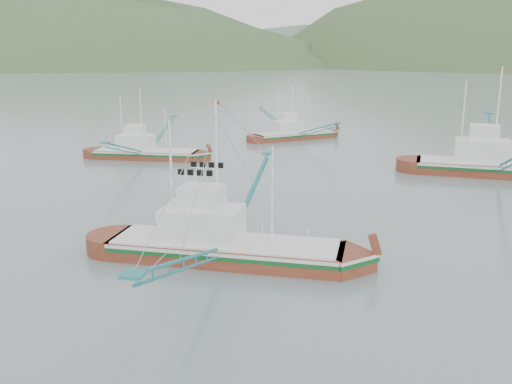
% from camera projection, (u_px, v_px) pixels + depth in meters
% --- Properties ---
extents(ground, '(1200.00, 1200.00, 0.00)m').
position_uv_depth(ground, '(239.00, 270.00, 33.46)').
color(ground, slate).
rests_on(ground, ground).
extents(main_boat, '(14.56, 26.04, 10.54)m').
position_uv_depth(main_boat, '(222.00, 236.00, 34.70)').
color(main_boat, maroon).
rests_on(main_boat, ground).
extents(bg_boat_far, '(15.76, 18.92, 8.59)m').
position_uv_depth(bg_boat_far, '(294.00, 126.00, 80.35)').
color(bg_boat_far, maroon).
rests_on(bg_boat_far, ground).
extents(bg_boat_left, '(12.23, 22.15, 8.96)m').
position_uv_depth(bg_boat_left, '(144.00, 148.00, 66.51)').
color(bg_boat_left, maroon).
rests_on(bg_boat_left, ground).
extents(bg_boat_right, '(16.32, 28.66, 11.66)m').
position_uv_depth(bg_boat_right, '(496.00, 158.00, 57.61)').
color(bg_boat_right, maroon).
rests_on(bg_boat_right, ground).
extents(headland_left, '(448.00, 308.00, 210.00)m').
position_uv_depth(headland_left, '(87.00, 65.00, 405.93)').
color(headland_left, '#3C572D').
rests_on(headland_left, ground).
extents(ridge_distant, '(960.00, 400.00, 240.00)m').
position_uv_depth(ridge_distant, '(376.00, 60.00, 564.21)').
color(ridge_distant, slate).
rests_on(ridge_distant, ground).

